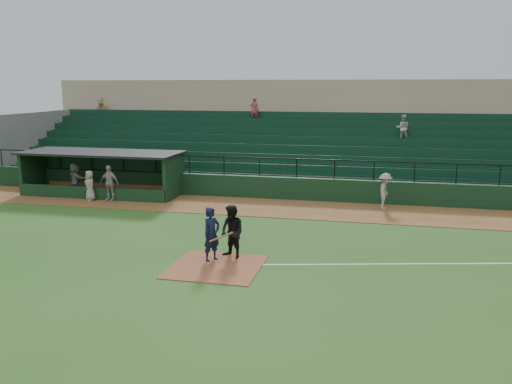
# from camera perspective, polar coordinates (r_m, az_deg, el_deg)

# --- Properties ---
(ground) EXTENTS (90.00, 90.00, 0.00)m
(ground) POSITION_cam_1_polar(r_m,az_deg,el_deg) (18.88, -3.45, -7.11)
(ground) COLOR #28541B
(ground) RESTS_ON ground
(warning_track) EXTENTS (40.00, 4.00, 0.03)m
(warning_track) POSITION_cam_1_polar(r_m,az_deg,el_deg) (26.35, 1.47, -1.69)
(warning_track) COLOR brown
(warning_track) RESTS_ON ground
(home_plate_dirt) EXTENTS (3.00, 3.00, 0.03)m
(home_plate_dirt) POSITION_cam_1_polar(r_m,az_deg,el_deg) (17.97, -4.36, -8.05)
(home_plate_dirt) COLOR brown
(home_plate_dirt) RESTS_ON ground
(foul_line) EXTENTS (17.49, 4.44, 0.01)m
(foul_line) POSITION_cam_1_polar(r_m,az_deg,el_deg) (19.52, 21.00, -7.23)
(foul_line) COLOR white
(foul_line) RESTS_ON ground
(stadium_structure) EXTENTS (38.00, 13.08, 6.40)m
(stadium_structure) POSITION_cam_1_polar(r_m,az_deg,el_deg) (34.20, 4.35, 5.19)
(stadium_structure) COLOR black
(stadium_structure) RESTS_ON ground
(dugout) EXTENTS (8.90, 3.20, 2.42)m
(dugout) POSITION_cam_1_polar(r_m,az_deg,el_deg) (30.93, -15.91, 2.31)
(dugout) COLOR black
(dugout) RESTS_ON ground
(batter_at_plate) EXTENTS (1.17, 0.84, 1.92)m
(batter_at_plate) POSITION_cam_1_polar(r_m,az_deg,el_deg) (18.30, -4.81, -4.59)
(batter_at_plate) COLOR black
(batter_at_plate) RESTS_ON ground
(umpire) EXTENTS (1.16, 1.09, 1.91)m
(umpire) POSITION_cam_1_polar(r_m,az_deg,el_deg) (18.57, -2.59, -4.33)
(umpire) COLOR black
(umpire) RESTS_ON ground
(runner) EXTENTS (0.80, 1.23, 1.79)m
(runner) POSITION_cam_1_polar(r_m,az_deg,el_deg) (26.54, 13.77, 0.08)
(runner) COLOR #9B9591
(runner) RESTS_ON warning_track
(dugout_player_a) EXTENTS (1.16, 0.58, 1.90)m
(dugout_player_a) POSITION_cam_1_polar(r_m,az_deg,el_deg) (28.71, -15.56, 0.94)
(dugout_player_a) COLOR #A9A49E
(dugout_player_a) RESTS_ON warning_track
(dugout_player_b) EXTENTS (0.92, 0.89, 1.59)m
(dugout_player_b) POSITION_cam_1_polar(r_m,az_deg,el_deg) (29.16, -17.51, 0.68)
(dugout_player_b) COLOR #9E9994
(dugout_player_b) RESTS_ON warning_track
(dugout_player_c) EXTENTS (1.67, 1.34, 1.78)m
(dugout_player_c) POSITION_cam_1_polar(r_m,az_deg,el_deg) (31.08, -18.94, 1.41)
(dugout_player_c) COLOR gray
(dugout_player_c) RESTS_ON warning_track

